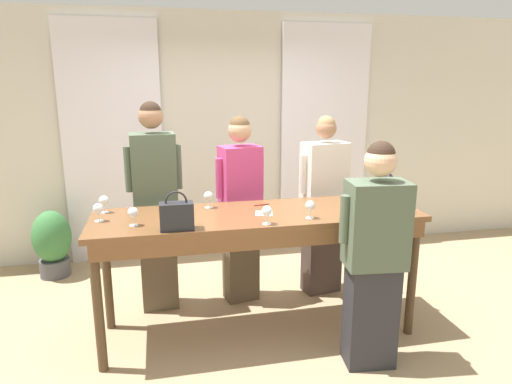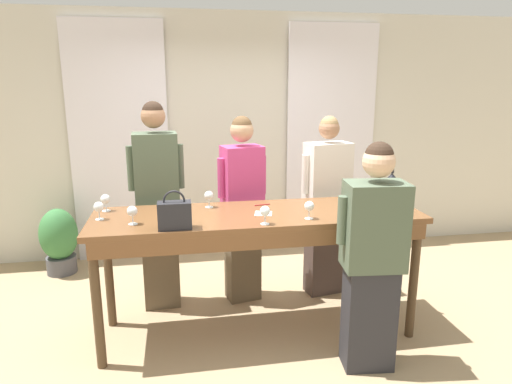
% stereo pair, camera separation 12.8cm
% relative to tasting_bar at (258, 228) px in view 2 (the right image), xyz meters
% --- Properties ---
extents(ground_plane, '(18.00, 18.00, 0.00)m').
position_rel_tasting_bar_xyz_m(ground_plane, '(0.00, 0.03, -0.91)').
color(ground_plane, tan).
extents(wall_back, '(12.00, 0.06, 2.80)m').
position_rel_tasting_bar_xyz_m(wall_back, '(0.00, 1.97, 0.49)').
color(wall_back, beige).
rests_on(wall_back, ground_plane).
extents(curtain_panel_left, '(1.08, 0.03, 2.69)m').
position_rel_tasting_bar_xyz_m(curtain_panel_left, '(-1.24, 1.91, 0.43)').
color(curtain_panel_left, white).
rests_on(curtain_panel_left, ground_plane).
extents(curtain_panel_right, '(1.08, 0.03, 2.69)m').
position_rel_tasting_bar_xyz_m(curtain_panel_right, '(1.24, 1.91, 0.43)').
color(curtain_panel_right, white).
rests_on(curtain_panel_right, ground_plane).
extents(tasting_bar, '(2.57, 0.75, 1.03)m').
position_rel_tasting_bar_xyz_m(tasting_bar, '(0.00, 0.00, 0.00)').
color(tasting_bar, brown).
rests_on(tasting_bar, ground_plane).
extents(wine_bottle, '(0.08, 0.08, 0.32)m').
position_rel_tasting_bar_xyz_m(wine_bottle, '(1.18, 0.16, 0.24)').
color(wine_bottle, black).
rests_on(wine_bottle, tasting_bar).
extents(handbag, '(0.23, 0.12, 0.28)m').
position_rel_tasting_bar_xyz_m(handbag, '(-0.64, -0.26, 0.22)').
color(handbag, '#232328').
rests_on(handbag, tasting_bar).
extents(wine_glass_front_left, '(0.08, 0.08, 0.14)m').
position_rel_tasting_bar_xyz_m(wine_glass_front_left, '(-1.18, 0.28, 0.21)').
color(wine_glass_front_left, white).
rests_on(wine_glass_front_left, tasting_bar).
extents(wine_glass_front_mid, '(0.08, 0.08, 0.14)m').
position_rel_tasting_bar_xyz_m(wine_glass_front_mid, '(-0.94, -0.11, 0.21)').
color(wine_glass_front_mid, white).
rests_on(wine_glass_front_mid, tasting_bar).
extents(wine_glass_front_right, '(0.08, 0.08, 0.14)m').
position_rel_tasting_bar_xyz_m(wine_glass_front_right, '(0.73, -0.16, 0.21)').
color(wine_glass_front_right, white).
rests_on(wine_glass_front_right, tasting_bar).
extents(wine_glass_center_left, '(0.08, 0.08, 0.14)m').
position_rel_tasting_bar_xyz_m(wine_glass_center_left, '(-1.20, 0.05, 0.21)').
color(wine_glass_center_left, white).
rests_on(wine_glass_center_left, tasting_bar).
extents(wine_glass_center_mid, '(0.08, 0.08, 0.14)m').
position_rel_tasting_bar_xyz_m(wine_glass_center_mid, '(-0.00, -0.27, 0.21)').
color(wine_glass_center_mid, white).
rests_on(wine_glass_center_mid, tasting_bar).
extents(wine_glass_center_right, '(0.08, 0.08, 0.14)m').
position_rel_tasting_bar_xyz_m(wine_glass_center_right, '(-0.37, 0.25, 0.21)').
color(wine_glass_center_right, white).
rests_on(wine_glass_center_right, tasting_bar).
extents(wine_glass_back_left, '(0.08, 0.08, 0.14)m').
position_rel_tasting_bar_xyz_m(wine_glass_back_left, '(0.91, 0.26, 0.21)').
color(wine_glass_back_left, white).
rests_on(wine_glass_back_left, tasting_bar).
extents(wine_glass_back_mid, '(0.08, 0.08, 0.14)m').
position_rel_tasting_bar_xyz_m(wine_glass_back_mid, '(0.35, -0.20, 0.21)').
color(wine_glass_back_mid, white).
rests_on(wine_glass_back_mid, tasting_bar).
extents(napkin, '(0.16, 0.16, 0.00)m').
position_rel_tasting_bar_xyz_m(napkin, '(0.04, -0.01, 0.12)').
color(napkin, white).
rests_on(napkin, tasting_bar).
extents(pen, '(0.13, 0.03, 0.01)m').
position_rel_tasting_bar_xyz_m(pen, '(0.08, 0.24, 0.12)').
color(pen, maroon).
rests_on(pen, tasting_bar).
extents(guest_olive_jacket, '(0.49, 0.29, 1.87)m').
position_rel_tasting_bar_xyz_m(guest_olive_jacket, '(-0.79, 0.64, 0.05)').
color(guest_olive_jacket, brown).
rests_on(guest_olive_jacket, ground_plane).
extents(guest_pink_top, '(0.47, 0.32, 1.74)m').
position_rel_tasting_bar_xyz_m(guest_pink_top, '(-0.03, 0.64, -0.01)').
color(guest_pink_top, brown).
rests_on(guest_pink_top, ground_plane).
extents(guest_cream_sweater, '(0.53, 0.31, 1.73)m').
position_rel_tasting_bar_xyz_m(guest_cream_sweater, '(0.77, 0.64, -0.03)').
color(guest_cream_sweater, '#473833').
rests_on(guest_cream_sweater, ground_plane).
extents(host_pouring, '(0.53, 0.32, 1.65)m').
position_rel_tasting_bar_xyz_m(host_pouring, '(0.70, -0.58, -0.07)').
color(host_pouring, '#28282D').
rests_on(host_pouring, ground_plane).
extents(potted_plant, '(0.39, 0.39, 0.72)m').
position_rel_tasting_bar_xyz_m(potted_plant, '(-1.89, 1.56, -0.53)').
color(potted_plant, '#4C4C51').
rests_on(potted_plant, ground_plane).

